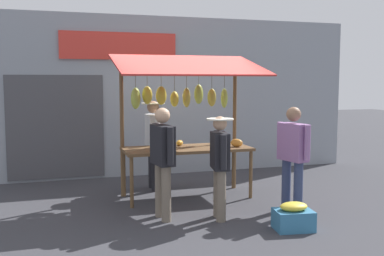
{
  "coord_description": "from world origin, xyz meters",
  "views": [
    {
      "loc": [
        2.28,
        7.55,
        2.04
      ],
      "look_at": [
        0.0,
        0.3,
        1.25
      ],
      "focal_mm": 42.96,
      "sensor_mm": 36.0,
      "label": 1
    }
  ],
  "objects_px": {
    "shopper_with_shopping_bag": "(293,152)",
    "shopper_in_grey_tee": "(220,160)",
    "vendor_with_sunhat": "(153,137)",
    "market_stall": "(184,108)",
    "produce_crate_near": "(293,217)",
    "shopper_with_ponytail": "(163,155)"
  },
  "relations": [
    {
      "from": "shopper_with_shopping_bag",
      "to": "shopper_in_grey_tee",
      "type": "relative_size",
      "value": 1.08
    },
    {
      "from": "vendor_with_sunhat",
      "to": "shopper_with_shopping_bag",
      "type": "distance_m",
      "value": 2.72
    },
    {
      "from": "shopper_with_shopping_bag",
      "to": "vendor_with_sunhat",
      "type": "bearing_deg",
      "value": 26.31
    },
    {
      "from": "market_stall",
      "to": "shopper_with_shopping_bag",
      "type": "distance_m",
      "value": 2.04
    },
    {
      "from": "vendor_with_sunhat",
      "to": "shopper_in_grey_tee",
      "type": "bearing_deg",
      "value": 13.35
    },
    {
      "from": "produce_crate_near",
      "to": "vendor_with_sunhat",
      "type": "bearing_deg",
      "value": -65.72
    },
    {
      "from": "market_stall",
      "to": "shopper_with_shopping_bag",
      "type": "xyz_separation_m",
      "value": [
        -1.31,
        1.43,
        -0.61
      ]
    },
    {
      "from": "vendor_with_sunhat",
      "to": "market_stall",
      "type": "bearing_deg",
      "value": 30.17
    },
    {
      "from": "shopper_with_shopping_bag",
      "to": "market_stall",
      "type": "bearing_deg",
      "value": 29.81
    },
    {
      "from": "vendor_with_sunhat",
      "to": "shopper_in_grey_tee",
      "type": "xyz_separation_m",
      "value": [
        -0.51,
        2.12,
        -0.1
      ]
    },
    {
      "from": "vendor_with_sunhat",
      "to": "produce_crate_near",
      "type": "bearing_deg",
      "value": 23.96
    },
    {
      "from": "shopper_with_ponytail",
      "to": "shopper_in_grey_tee",
      "type": "xyz_separation_m",
      "value": [
        -0.8,
        0.25,
        -0.07
      ]
    },
    {
      "from": "market_stall",
      "to": "shopper_with_shopping_bag",
      "type": "relative_size",
      "value": 1.53
    },
    {
      "from": "vendor_with_sunhat",
      "to": "produce_crate_near",
      "type": "relative_size",
      "value": 2.95
    },
    {
      "from": "shopper_with_shopping_bag",
      "to": "shopper_with_ponytail",
      "type": "height_order",
      "value": "shopper_with_ponytail"
    },
    {
      "from": "shopper_with_shopping_bag",
      "to": "shopper_in_grey_tee",
      "type": "bearing_deg",
      "value": 77.35
    },
    {
      "from": "shopper_in_grey_tee",
      "to": "produce_crate_near",
      "type": "distance_m",
      "value": 1.31
    },
    {
      "from": "shopper_with_shopping_bag",
      "to": "produce_crate_near",
      "type": "relative_size",
      "value": 2.91
    },
    {
      "from": "shopper_with_shopping_bag",
      "to": "produce_crate_near",
      "type": "distance_m",
      "value": 1.17
    },
    {
      "from": "market_stall",
      "to": "vendor_with_sunhat",
      "type": "xyz_separation_m",
      "value": [
        0.4,
        -0.68,
        -0.57
      ]
    },
    {
      "from": "vendor_with_sunhat",
      "to": "shopper_with_shopping_bag",
      "type": "xyz_separation_m",
      "value": [
        -1.72,
        2.11,
        -0.04
      ]
    },
    {
      "from": "shopper_in_grey_tee",
      "to": "shopper_with_shopping_bag",
      "type": "bearing_deg",
      "value": -79.37
    }
  ]
}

